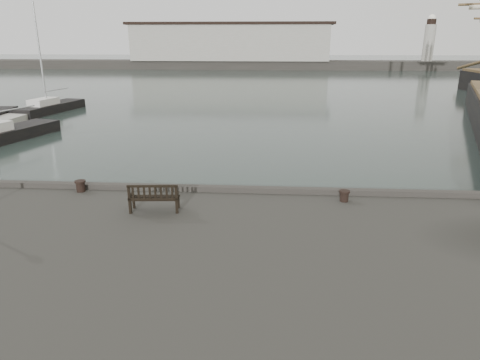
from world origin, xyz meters
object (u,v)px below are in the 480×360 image
(bench, at_px, (155,202))
(yacht_d, at_px, (51,110))
(bollard_left, at_px, (81,186))
(bollard_right, at_px, (344,196))

(bench, xyz_separation_m, yacht_d, (-17.50, 27.59, -1.60))
(yacht_d, bearing_deg, bollard_left, -50.60)
(bollard_left, relative_size, yacht_d, 0.04)
(bollard_right, bearing_deg, bollard_left, 177.93)
(bollard_left, xyz_separation_m, bollard_right, (8.92, -0.32, -0.01))
(bench, distance_m, bollard_left, 3.40)
(bench, relative_size, yacht_d, 0.15)
(bollard_left, bearing_deg, bollard_right, -2.07)
(bollard_left, distance_m, yacht_d, 29.81)
(bollard_right, distance_m, yacht_d, 35.27)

